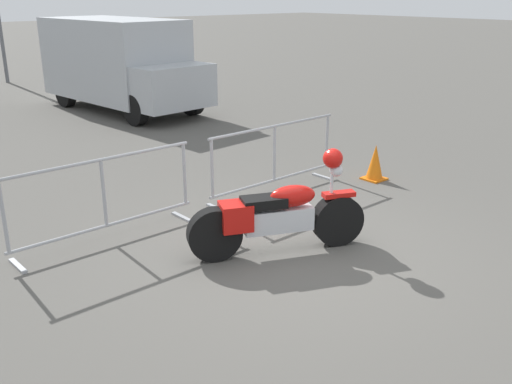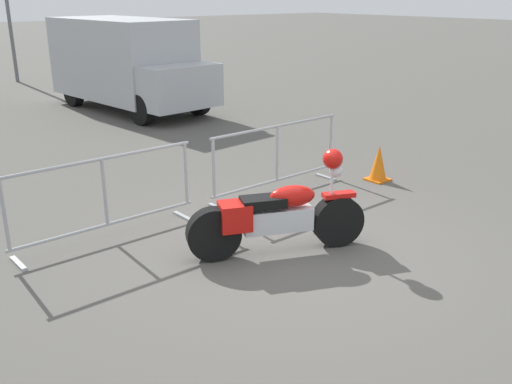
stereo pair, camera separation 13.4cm
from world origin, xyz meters
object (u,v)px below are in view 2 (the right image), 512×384
Objects in this scene: crowd_barrier_near at (105,197)px; traffic_cone at (379,164)px; crowd_barrier_far at (277,158)px; motorcycle at (277,215)px; delivery_van at (127,62)px.

crowd_barrier_near is 4.20× the size of traffic_cone.
crowd_barrier_far is at bearing 160.54° from traffic_cone.
crowd_barrier_far is 4.20× the size of traffic_cone.
motorcycle is 3.27m from traffic_cone.
crowd_barrier_far is (1.40, 1.62, 0.09)m from motorcycle.
delivery_van reaches higher than crowd_barrier_near.
delivery_van is 8.16m from traffic_cone.
motorcycle is 0.83× the size of crowd_barrier_near.
crowd_barrier_near is 0.48× the size of delivery_van.
traffic_cone is (3.10, 1.02, -0.18)m from motorcycle.
crowd_barrier_near is 8.62m from delivery_van.
crowd_barrier_near is 1.00× the size of crowd_barrier_far.
delivery_van is (4.19, 7.50, 0.68)m from crowd_barrier_near.
motorcycle is 2.14m from crowd_barrier_near.
motorcycle reaches higher than crowd_barrier_near.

